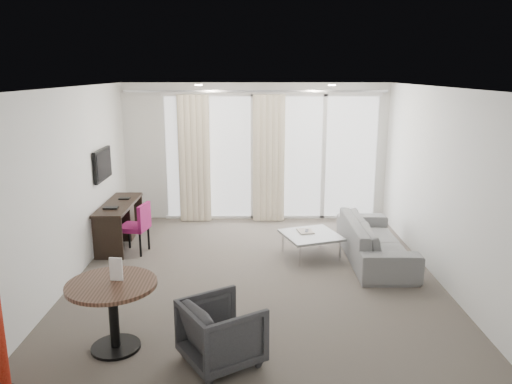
{
  "coord_description": "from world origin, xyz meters",
  "views": [
    {
      "loc": [
        -0.03,
        -6.41,
        2.8
      ],
      "look_at": [
        0.0,
        0.6,
        1.1
      ],
      "focal_mm": 35.0,
      "sensor_mm": 36.0,
      "label": 1
    }
  ],
  "objects_px": {
    "desk_chair": "(134,228)",
    "sofa": "(375,240)",
    "tub_armchair": "(222,332)",
    "round_table": "(114,316)",
    "rattan_chair_a": "(283,188)",
    "desk": "(120,224)",
    "rattan_chair_b": "(330,183)",
    "coffee_table": "(311,245)"
  },
  "relations": [
    {
      "from": "desk_chair",
      "to": "sofa",
      "type": "height_order",
      "value": "desk_chair"
    },
    {
      "from": "tub_armchair",
      "to": "sofa",
      "type": "bearing_deg",
      "value": -69.63
    },
    {
      "from": "round_table",
      "to": "rattan_chair_a",
      "type": "bearing_deg",
      "value": 70.15
    },
    {
      "from": "sofa",
      "to": "rattan_chair_a",
      "type": "distance_m",
      "value": 3.4
    },
    {
      "from": "desk",
      "to": "desk_chair",
      "type": "bearing_deg",
      "value": -49.29
    },
    {
      "from": "sofa",
      "to": "desk",
      "type": "bearing_deg",
      "value": 80.31
    },
    {
      "from": "desk_chair",
      "to": "round_table",
      "type": "bearing_deg",
      "value": -70.15
    },
    {
      "from": "tub_armchair",
      "to": "rattan_chair_a",
      "type": "height_order",
      "value": "rattan_chair_a"
    },
    {
      "from": "desk",
      "to": "rattan_chair_a",
      "type": "height_order",
      "value": "rattan_chair_a"
    },
    {
      "from": "rattan_chair_b",
      "to": "sofa",
      "type": "bearing_deg",
      "value": -83.46
    },
    {
      "from": "rattan_chair_b",
      "to": "rattan_chair_a",
      "type": "bearing_deg",
      "value": -149.7
    },
    {
      "from": "round_table",
      "to": "rattan_chair_b",
      "type": "bearing_deg",
      "value": 63.24
    },
    {
      "from": "sofa",
      "to": "coffee_table",
      "type": "bearing_deg",
      "value": 82.47
    },
    {
      "from": "desk",
      "to": "tub_armchair",
      "type": "xyz_separation_m",
      "value": [
        1.9,
        -3.46,
        -0.03
      ]
    },
    {
      "from": "rattan_chair_a",
      "to": "coffee_table",
      "type": "bearing_deg",
      "value": -105.13
    },
    {
      "from": "sofa",
      "to": "rattan_chair_a",
      "type": "relative_size",
      "value": 2.82
    },
    {
      "from": "sofa",
      "to": "rattan_chair_b",
      "type": "relative_size",
      "value": 2.91
    },
    {
      "from": "round_table",
      "to": "rattan_chair_a",
      "type": "xyz_separation_m",
      "value": [
        2.05,
        5.69,
        0.01
      ]
    },
    {
      "from": "desk",
      "to": "rattan_chair_a",
      "type": "xyz_separation_m",
      "value": [
        2.83,
        2.48,
        0.02
      ]
    },
    {
      "from": "desk_chair",
      "to": "coffee_table",
      "type": "bearing_deg",
      "value": 6.89
    },
    {
      "from": "round_table",
      "to": "tub_armchair",
      "type": "relative_size",
      "value": 1.29
    },
    {
      "from": "desk_chair",
      "to": "rattan_chair_b",
      "type": "xyz_separation_m",
      "value": [
        3.59,
        3.38,
        -0.04
      ]
    },
    {
      "from": "round_table",
      "to": "desk_chair",
      "type": "bearing_deg",
      "value": 99.12
    },
    {
      "from": "desk",
      "to": "rattan_chair_a",
      "type": "distance_m",
      "value": 3.76
    },
    {
      "from": "desk",
      "to": "rattan_chair_b",
      "type": "xyz_separation_m",
      "value": [
        3.92,
        3.0,
        0.01
      ]
    },
    {
      "from": "rattan_chair_b",
      "to": "tub_armchair",
      "type": "bearing_deg",
      "value": -102.94
    },
    {
      "from": "desk",
      "to": "sofa",
      "type": "height_order",
      "value": "desk"
    },
    {
      "from": "desk",
      "to": "round_table",
      "type": "xyz_separation_m",
      "value": [
        0.78,
        -3.21,
        0.01
      ]
    },
    {
      "from": "desk_chair",
      "to": "rattan_chair_b",
      "type": "distance_m",
      "value": 4.93
    },
    {
      "from": "rattan_chair_b",
      "to": "desk",
      "type": "bearing_deg",
      "value": -138.15
    },
    {
      "from": "rattan_chair_a",
      "to": "round_table",
      "type": "bearing_deg",
      "value": -129.87
    },
    {
      "from": "desk_chair",
      "to": "desk",
      "type": "bearing_deg",
      "value": 141.45
    },
    {
      "from": "tub_armchair",
      "to": "rattan_chair_b",
      "type": "relative_size",
      "value": 0.97
    },
    {
      "from": "desk_chair",
      "to": "round_table",
      "type": "xyz_separation_m",
      "value": [
        0.45,
        -2.83,
        -0.04
      ]
    },
    {
      "from": "desk",
      "to": "coffee_table",
      "type": "bearing_deg",
      "value": -10.35
    },
    {
      "from": "rattan_chair_b",
      "to": "round_table",
      "type": "bearing_deg",
      "value": -112.39
    },
    {
      "from": "coffee_table",
      "to": "sofa",
      "type": "height_order",
      "value": "sofa"
    },
    {
      "from": "sofa",
      "to": "desk_chair",
      "type": "bearing_deg",
      "value": 85.2
    },
    {
      "from": "tub_armchair",
      "to": "coffee_table",
      "type": "bearing_deg",
      "value": -54.15
    },
    {
      "from": "desk",
      "to": "desk_chair",
      "type": "xyz_separation_m",
      "value": [
        0.33,
        -0.38,
        0.05
      ]
    },
    {
      "from": "desk_chair",
      "to": "round_table",
      "type": "relative_size",
      "value": 0.88
    },
    {
      "from": "tub_armchair",
      "to": "coffee_table",
      "type": "xyz_separation_m",
      "value": [
        1.19,
        2.9,
        -0.14
      ]
    }
  ]
}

